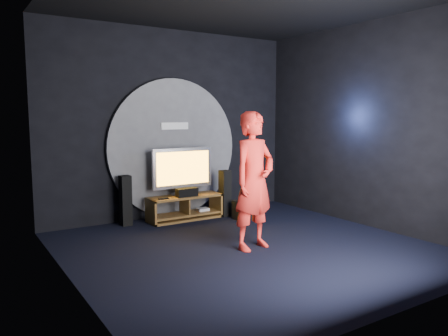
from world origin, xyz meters
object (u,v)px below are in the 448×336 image
at_px(media_console, 185,209).
at_px(subwoofer, 243,210).
at_px(tv, 183,169).
at_px(tower_speaker_left, 126,201).
at_px(player, 254,181).
at_px(tower_speaker_right, 225,193).

xyz_separation_m(media_console, subwoofer, (0.91, -0.57, -0.02)).
height_order(media_console, tv, tv).
relative_size(tv, subwoofer, 3.43).
height_order(tower_speaker_left, player, player).
height_order(media_console, subwoofer, media_console).
bearing_deg(media_console, tower_speaker_left, 170.68).
bearing_deg(tower_speaker_left, media_console, -9.32).
relative_size(tower_speaker_left, tower_speaker_right, 1.00).
height_order(tower_speaker_right, player, player).
bearing_deg(media_console, tower_speaker_right, -11.81).
relative_size(tv, tower_speaker_right, 1.35).
xyz_separation_m(tower_speaker_right, player, (-0.74, -1.93, 0.55)).
relative_size(media_console, tower_speaker_left, 1.57).
height_order(media_console, tower_speaker_left, tower_speaker_left).
distance_m(tv, tower_speaker_left, 1.18).
distance_m(media_console, player, 2.24).
bearing_deg(subwoofer, media_console, 147.82).
bearing_deg(tower_speaker_left, tower_speaker_right, -10.37).
height_order(tv, tower_speaker_left, tv).
height_order(tower_speaker_left, subwoofer, tower_speaker_left).
xyz_separation_m(tower_speaker_left, player, (1.11, -2.26, 0.55)).
relative_size(media_console, player, 0.70).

